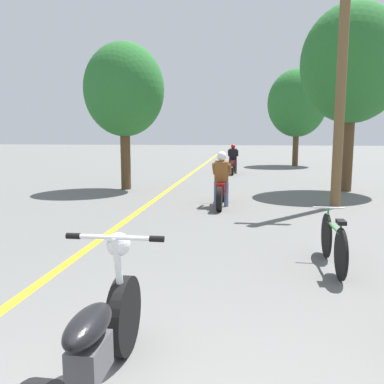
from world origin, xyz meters
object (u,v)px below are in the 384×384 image
at_px(roadside_tree_right_near, 353,64).
at_px(bicycle_parked, 333,242).
at_px(roadside_tree_left, 124,90).
at_px(motorcycle_foreground, 92,349).
at_px(roadside_tree_right_far, 297,103).
at_px(motorcycle_rider_far, 233,162).
at_px(utility_pole, 342,75).
at_px(motorcycle_rider_lead, 221,185).

distance_m(roadside_tree_right_near, bicycle_parked, 8.74).
xyz_separation_m(roadside_tree_left, motorcycle_foreground, (2.93, -10.47, -2.76)).
bearing_deg(roadside_tree_right_far, motorcycle_rider_far, -123.57).
relative_size(roadside_tree_left, motorcycle_rider_far, 2.17).
relative_size(utility_pole, motorcycle_rider_lead, 3.08).
relative_size(motorcycle_foreground, motorcycle_rider_far, 0.99).
distance_m(utility_pole, roadside_tree_left, 6.62).
distance_m(utility_pole, motorcycle_foreground, 9.01).
xyz_separation_m(roadside_tree_right_far, bicycle_parked, (-1.52, -17.97, -3.10)).
relative_size(motorcycle_foreground, motorcycle_rider_lead, 1.06).
bearing_deg(utility_pole, bicycle_parked, -101.95).
xyz_separation_m(utility_pole, roadside_tree_left, (-6.12, 2.51, -0.03)).
distance_m(roadside_tree_right_far, motorcycle_rider_lead, 14.13).
height_order(motorcycle_foreground, motorcycle_rider_far, motorcycle_rider_far).
height_order(roadside_tree_right_near, roadside_tree_left, roadside_tree_right_near).
bearing_deg(motorcycle_rider_lead, roadside_tree_left, 140.59).
bearing_deg(motorcycle_rider_lead, roadside_tree_right_far, 76.05).
bearing_deg(roadside_tree_right_near, motorcycle_rider_lead, -139.80).
bearing_deg(motorcycle_rider_far, roadside_tree_left, -120.18).
relative_size(roadside_tree_right_near, bicycle_parked, 3.57).
relative_size(roadside_tree_left, motorcycle_rider_lead, 2.31).
distance_m(roadside_tree_left, motorcycle_rider_lead, 5.03).
xyz_separation_m(roadside_tree_right_near, motorcycle_foreground, (-4.13, -10.93, -3.49)).
distance_m(roadside_tree_right_far, roadside_tree_left, 12.59).
distance_m(utility_pole, roadside_tree_right_far, 13.23).
relative_size(roadside_tree_right_near, motorcycle_foreground, 2.68).
distance_m(utility_pole, motorcycle_rider_lead, 3.90).
relative_size(roadside_tree_right_near, motorcycle_rider_lead, 2.83).
bearing_deg(utility_pole, roadside_tree_right_far, 87.79).
xyz_separation_m(roadside_tree_right_near, roadside_tree_right_far, (-0.43, 10.23, -0.45)).
relative_size(roadside_tree_right_far, motorcycle_rider_far, 2.48).
bearing_deg(roadside_tree_left, utility_pole, -22.33).
xyz_separation_m(motorcycle_foreground, motorcycle_rider_lead, (0.37, 7.75, 0.11)).
height_order(utility_pole, roadside_tree_right_near, utility_pole).
height_order(motorcycle_foreground, bicycle_parked, motorcycle_foreground).
xyz_separation_m(motorcycle_rider_lead, motorcycle_rider_far, (-0.00, 8.39, -0.02)).
relative_size(roadside_tree_left, motorcycle_foreground, 2.19).
relative_size(motorcycle_rider_lead, bicycle_parked, 1.26).
bearing_deg(motorcycle_rider_far, utility_pole, -70.99).
bearing_deg(motorcycle_foreground, roadside_tree_right_near, 69.29).
height_order(utility_pole, bicycle_parked, utility_pole).
xyz_separation_m(roadside_tree_left, motorcycle_rider_far, (3.30, 5.68, -2.68)).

